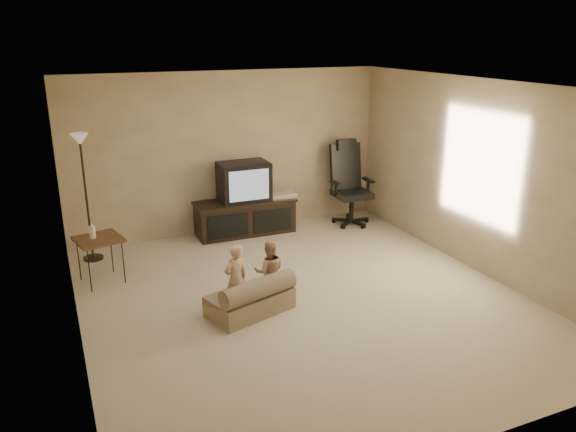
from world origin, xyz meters
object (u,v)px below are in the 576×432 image
child_sofa (252,298)px  toddler_left (236,279)px  floor_lamp (83,169)px  toddler_right (269,271)px  tv_stand (245,204)px  office_chair (349,194)px  side_table (98,240)px

child_sofa → toddler_left: (-0.16, 0.10, 0.23)m
floor_lamp → toddler_right: bearing=-50.8°
tv_stand → office_chair: size_ratio=1.17×
side_table → floor_lamp: size_ratio=0.45×
office_chair → child_sofa: office_chair is taller
tv_stand → toddler_right: size_ratio=2.11×
toddler_left → toddler_right: toddler_left is taller
side_table → office_chair: bearing=10.9°
tv_stand → office_chair: office_chair is taller
toddler_left → toddler_right: bearing=176.9°
floor_lamp → toddler_left: (1.34, -2.31, -0.88)m
tv_stand → floor_lamp: bearing=-175.1°
child_sofa → toddler_right: size_ratio=1.38×
office_chair → child_sofa: bearing=-134.9°
tv_stand → floor_lamp: 2.47m
floor_lamp → child_sofa: bearing=-58.1°
child_sofa → toddler_left: bearing=130.5°
tv_stand → toddler_left: size_ratio=1.94×
floor_lamp → toddler_left: floor_lamp is taller
tv_stand → child_sofa: size_ratio=1.52×
side_table → toddler_right: (1.76, -1.37, -0.19)m
floor_lamp → toddler_right: (1.80, -2.20, -0.92)m
office_chair → toddler_right: size_ratio=1.81×
office_chair → side_table: bearing=-166.5°
side_table → toddler_left: bearing=-48.5°
office_chair → toddler_left: size_ratio=1.67×
office_chair → toddler_right: office_chair is taller
tv_stand → toddler_right: bearing=-101.8°
floor_lamp → tv_stand: bearing=4.1°
side_table → toddler_right: bearing=-37.8°
floor_lamp → toddler_right: size_ratio=2.33×
tv_stand → floor_lamp: size_ratio=0.90×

